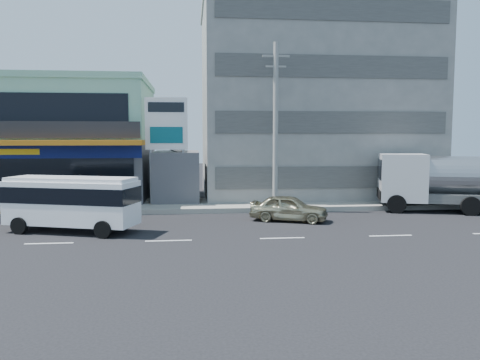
% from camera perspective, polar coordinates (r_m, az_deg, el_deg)
% --- Properties ---
extents(ground, '(120.00, 120.00, 0.00)m').
position_cam_1_polar(ground, '(20.62, -8.70, -7.34)').
color(ground, black).
rests_on(ground, ground).
extents(sidewalk, '(70.00, 5.00, 0.30)m').
position_cam_1_polar(sidewalk, '(30.18, 1.70, -2.98)').
color(sidewalk, gray).
rests_on(sidewalk, ground).
extents(shop_building, '(12.40, 11.70, 8.00)m').
position_cam_1_polar(shop_building, '(35.23, -20.83, 4.14)').
color(shop_building, '#46464B').
rests_on(shop_building, ground).
extents(concrete_building, '(16.00, 12.00, 14.00)m').
position_cam_1_polar(concrete_building, '(36.32, 8.50, 9.19)').
color(concrete_building, gray).
rests_on(concrete_building, ground).
extents(gap_structure, '(3.00, 6.00, 3.50)m').
position_cam_1_polar(gap_structure, '(32.24, -7.73, 0.36)').
color(gap_structure, '#46464B').
rests_on(gap_structure, ground).
extents(satellite_dish, '(1.50, 1.50, 0.15)m').
position_cam_1_polar(satellite_dish, '(31.13, -7.83, 3.55)').
color(satellite_dish, slate).
rests_on(satellite_dish, gap_structure).
extents(billboard, '(2.60, 0.18, 6.90)m').
position_cam_1_polar(billboard, '(29.35, -8.95, 6.08)').
color(billboard, gray).
rests_on(billboard, ground).
extents(utility_pole_near, '(1.60, 0.30, 10.00)m').
position_cam_1_polar(utility_pole_near, '(27.96, 4.35, 6.63)').
color(utility_pole_near, '#999993').
rests_on(utility_pole_near, ground).
extents(minibus, '(6.52, 3.82, 2.60)m').
position_cam_1_polar(minibus, '(23.37, -19.86, -2.25)').
color(minibus, white).
rests_on(minibus, ground).
extents(sedan, '(4.43, 3.01, 1.40)m').
position_cam_1_polar(sedan, '(25.13, 5.98, -3.41)').
color(sedan, '#B3AD89').
rests_on(sedan, ground).
extents(tanker_truck, '(9.12, 5.07, 3.45)m').
position_cam_1_polar(tanker_truck, '(30.65, 24.15, -0.11)').
color(tanker_truck, silver).
rests_on(tanker_truck, ground).
extents(motorcycle_rider, '(1.75, 0.73, 2.19)m').
position_cam_1_polar(motorcycle_rider, '(25.98, -19.89, -3.36)').
color(motorcycle_rider, '#5B180D').
rests_on(motorcycle_rider, ground).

